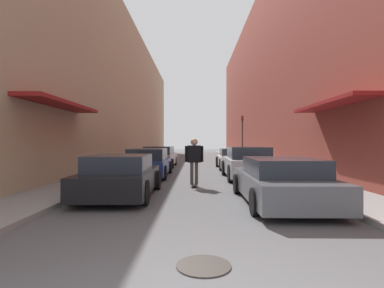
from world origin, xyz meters
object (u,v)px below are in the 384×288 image
parked_car_right_0 (280,181)px  parked_car_right_1 (247,163)px  parked_car_left_0 (121,176)px  parked_car_left_1 (149,163)px  parked_car_left_2 (160,157)px  manhole_cover (204,266)px  parked_car_right_2 (233,159)px  traffic_light (242,133)px  skateboarder (194,157)px

parked_car_right_0 → parked_car_right_1: 5.25m
parked_car_right_1 → parked_car_left_0: bearing=-135.7°
parked_car_left_1 → parked_car_left_2: 5.60m
manhole_cover → parked_car_right_2: bearing=81.2°
parked_car_right_1 → manhole_cover: 9.48m
parked_car_right_2 → manhole_cover: parked_car_right_2 is taller
parked_car_right_0 → parked_car_left_2: bearing=111.1°
parked_car_right_1 → traffic_light: bearing=82.1°
parked_car_right_2 → traffic_light: traffic_light is taller
parked_car_left_1 → manhole_cover: size_ratio=6.50×
parked_car_left_2 → manhole_cover: parked_car_left_2 is taller
parked_car_left_1 → manhole_cover: 10.26m
parked_car_left_2 → skateboarder: bearing=-75.5°
parked_car_left_1 → parked_car_right_2: 6.04m
parked_car_left_1 → traffic_light: 12.25m
parked_car_right_0 → manhole_cover: (-2.10, -3.95, -0.56)m
parked_car_left_1 → manhole_cover: parked_car_left_1 is taller
parked_car_right_0 → skateboarder: size_ratio=2.61×
parked_car_left_1 → parked_car_left_2: bearing=91.6°
manhole_cover → traffic_light: (3.75, 20.54, 2.34)m
parked_car_left_0 → traffic_light: bearing=69.0°
skateboarder → parked_car_right_1: bearing=45.6°
parked_car_left_0 → traffic_light: size_ratio=1.16×
parked_car_left_2 → parked_car_left_1: bearing=-88.4°
parked_car_left_1 → skateboarder: (2.11, -3.15, 0.44)m
manhole_cover → traffic_light: size_ratio=0.19×
manhole_cover → traffic_light: 21.01m
parked_car_left_0 → parked_car_right_0: bearing=-12.0°
parked_car_right_1 → manhole_cover: size_ratio=5.99×
parked_car_right_0 → skateboarder: 3.68m
parked_car_left_2 → manhole_cover: (2.41, -15.59, -0.62)m
parked_car_right_1 → skateboarder: bearing=-134.4°
parked_car_right_1 → manhole_cover: parked_car_right_1 is taller
parked_car_right_0 → parked_car_left_0: bearing=168.0°
skateboarder → parked_car_right_0: bearing=-52.3°
parked_car_right_0 → manhole_cover: parked_car_right_0 is taller
skateboarder → parked_car_left_0: bearing=-137.3°
parked_car_left_1 → parked_car_right_2: parked_car_left_1 is taller
parked_car_left_0 → parked_car_right_2: parked_car_right_2 is taller
traffic_light → parked_car_left_2: bearing=-141.2°
parked_car_left_0 → skateboarder: bearing=42.7°
parked_car_right_2 → traffic_light: bearing=76.3°
traffic_light → skateboarder: bearing=-105.8°
parked_car_right_0 → skateboarder: (-2.23, 2.89, 0.48)m
parked_car_right_2 → manhole_cover: size_ratio=6.14×
parked_car_left_0 → skateboarder: 2.93m
parked_car_left_1 → parked_car_left_2: (-0.15, 5.60, 0.01)m
parked_car_left_0 → parked_car_left_1: size_ratio=0.92×
parked_car_right_0 → parked_car_right_2: bearing=89.5°
parked_car_left_0 → parked_car_right_2: 10.23m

